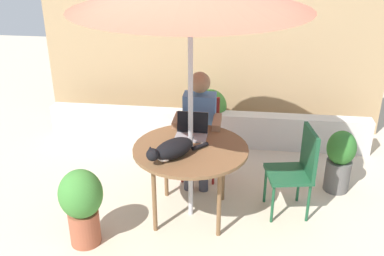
% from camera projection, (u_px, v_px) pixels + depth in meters
% --- Properties ---
extents(ground_plane, '(14.00, 14.00, 0.00)m').
position_uv_depth(ground_plane, '(191.00, 214.00, 4.34)').
color(ground_plane, beige).
extents(fence_back, '(4.50, 0.08, 1.84)m').
position_uv_depth(fence_back, '(211.00, 62.00, 5.88)').
color(fence_back, tan).
rests_on(fence_back, ground).
extents(planter_wall_low, '(4.05, 0.20, 0.44)m').
position_uv_depth(planter_wall_low, '(206.00, 128.00, 5.64)').
color(planter_wall_low, beige).
rests_on(planter_wall_low, ground).
extents(patio_table, '(1.06, 1.06, 0.73)m').
position_uv_depth(patio_table, '(191.00, 153.00, 4.06)').
color(patio_table, brown).
rests_on(patio_table, ground).
extents(chair_occupied, '(0.40, 0.40, 0.88)m').
position_uv_depth(chair_occupied, '(200.00, 131.00, 4.87)').
color(chair_occupied, maroon).
rests_on(chair_occupied, ground).
extents(chair_empty, '(0.46, 0.46, 0.88)m').
position_uv_depth(chair_empty, '(298.00, 166.00, 4.17)').
color(chair_empty, '#194C2D').
rests_on(chair_empty, ground).
extents(person_seated, '(0.48, 0.48, 1.22)m').
position_uv_depth(person_seated, '(199.00, 123.00, 4.66)').
color(person_seated, '#4C72A5').
rests_on(person_seated, ground).
extents(laptop, '(0.30, 0.26, 0.21)m').
position_uv_depth(laptop, '(192.00, 129.00, 4.24)').
color(laptop, gray).
rests_on(laptop, patio_table).
extents(cat, '(0.49, 0.49, 0.17)m').
position_uv_depth(cat, '(172.00, 150.00, 3.81)').
color(cat, black).
rests_on(cat, patio_table).
extents(potted_plant_near_fence, '(0.38, 0.38, 0.72)m').
position_uv_depth(potted_plant_near_fence, '(82.00, 203.00, 3.78)').
color(potted_plant_near_fence, '#9E5138').
rests_on(potted_plant_near_fence, ground).
extents(potted_plant_by_chair, '(0.44, 0.44, 0.68)m').
position_uv_depth(potted_plant_by_chair, '(209.00, 113.00, 5.72)').
color(potted_plant_by_chair, '#9E5138').
rests_on(potted_plant_by_chair, ground).
extents(potted_plant_corner, '(0.30, 0.30, 0.68)m').
position_uv_depth(potted_plant_corner, '(340.00, 159.00, 4.59)').
color(potted_plant_corner, '#595654').
rests_on(potted_plant_corner, ground).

